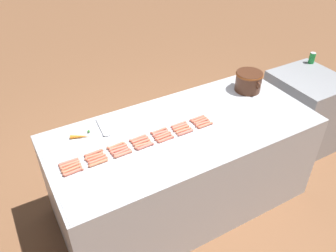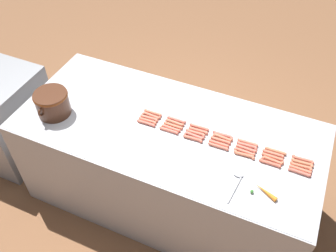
{
  "view_description": "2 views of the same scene",
  "coord_description": "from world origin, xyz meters",
  "px_view_note": "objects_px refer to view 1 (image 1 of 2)",
  "views": [
    {
      "loc": [
        1.95,
        -1.26,
        2.66
      ],
      "look_at": [
        0.04,
        -0.19,
        1.03
      ],
      "focal_mm": 36.64,
      "sensor_mm": 36.0,
      "label": 1
    },
    {
      "loc": [
        -1.76,
        -0.78,
        2.91
      ],
      "look_at": [
        -0.01,
        -0.0,
        0.93
      ],
      "focal_mm": 39.39,
      "sensor_mm": 36.0,
      "label": 2
    }
  ],
  "objects_px": {
    "hot_dog_1": "(94,153)",
    "bean_pot": "(249,80)",
    "back_cabinet": "(302,113)",
    "serving_spoon": "(104,132)",
    "hot_dog_27": "(203,123)",
    "hot_dog_31": "(145,146)",
    "hot_dog_34": "(205,125)",
    "hot_dog_4": "(159,131)",
    "hot_dog_14": "(71,167)",
    "hot_dog_8": "(94,156)",
    "hot_dog_11": "(160,133)",
    "hot_dog_24": "(143,145)",
    "hot_dog_32": "(166,139)",
    "hot_dog_17": "(142,142)",
    "hot_dog_6": "(197,118)",
    "hot_dog_19": "(181,128)",
    "hot_dog_28": "(73,172)",
    "hot_dog_13": "(199,120)",
    "hot_dog_23": "(121,152)",
    "carrot": "(81,136)",
    "hot_dog_21": "(72,169)",
    "hot_dog_26": "(184,130)",
    "hot_dog_12": "(180,126)",
    "hot_dog_7": "(69,164)",
    "soda_can": "(312,58)",
    "hot_dog_18": "(163,135)",
    "hot_dog_16": "(119,150)",
    "hot_dog_22": "(98,160)",
    "hot_dog_10": "(140,140)",
    "hot_dog_20": "(201,121)",
    "hot_dog_30": "(123,154)",
    "hot_dog_5": "(179,124)",
    "hot_dog_33": "(186,132)",
    "hot_dog_9": "(118,147)",
    "hot_dog_2": "(116,146)",
    "hot_dog_0": "(68,162)"
  },
  "relations": [
    {
      "from": "hot_dog_23",
      "to": "hot_dog_27",
      "type": "xyz_separation_m",
      "value": [
        -0.0,
        0.75,
        0.0
      ]
    },
    {
      "from": "hot_dog_28",
      "to": "hot_dog_34",
      "type": "bearing_deg",
      "value": 90.0
    },
    {
      "from": "back_cabinet",
      "to": "hot_dog_32",
      "type": "distance_m",
      "value": 1.95
    },
    {
      "from": "hot_dog_32",
      "to": "hot_dog_4",
      "type": "bearing_deg",
      "value": 178.93
    },
    {
      "from": "hot_dog_2",
      "to": "hot_dog_9",
      "type": "height_order",
      "value": "same"
    },
    {
      "from": "hot_dog_6",
      "to": "hot_dog_19",
      "type": "relative_size",
      "value": 1.0
    },
    {
      "from": "hot_dog_7",
      "to": "back_cabinet",
      "type": "bearing_deg",
      "value": 91.91
    },
    {
      "from": "hot_dog_19",
      "to": "hot_dog_26",
      "type": "relative_size",
      "value": 1.0
    },
    {
      "from": "hot_dog_23",
      "to": "hot_dog_27",
      "type": "distance_m",
      "value": 0.75
    },
    {
      "from": "hot_dog_28",
      "to": "hot_dog_20",
      "type": "bearing_deg",
      "value": 93.15
    },
    {
      "from": "hot_dog_8",
      "to": "hot_dog_26",
      "type": "distance_m",
      "value": 0.76
    },
    {
      "from": "carrot",
      "to": "hot_dog_21",
      "type": "bearing_deg",
      "value": -28.3
    },
    {
      "from": "hot_dog_4",
      "to": "hot_dog_17",
      "type": "bearing_deg",
      "value": -71.25
    },
    {
      "from": "back_cabinet",
      "to": "hot_dog_34",
      "type": "bearing_deg",
      "value": -83.06
    },
    {
      "from": "hot_dog_31",
      "to": "hot_dog_34",
      "type": "relative_size",
      "value": 1.0
    },
    {
      "from": "hot_dog_2",
      "to": "hot_dog_10",
      "type": "height_order",
      "value": "same"
    },
    {
      "from": "hot_dog_8",
      "to": "hot_dog_11",
      "type": "xyz_separation_m",
      "value": [
        -0.0,
        0.57,
        0.0
      ]
    },
    {
      "from": "hot_dog_22",
      "to": "hot_dog_28",
      "type": "distance_m",
      "value": 0.2
    },
    {
      "from": "back_cabinet",
      "to": "hot_dog_27",
      "type": "relative_size",
      "value": 5.86
    },
    {
      "from": "hot_dog_13",
      "to": "hot_dog_16",
      "type": "distance_m",
      "value": 0.76
    },
    {
      "from": "hot_dog_5",
      "to": "hot_dog_32",
      "type": "bearing_deg",
      "value": -57.64
    },
    {
      "from": "hot_dog_12",
      "to": "hot_dog_4",
      "type": "bearing_deg",
      "value": -99.33
    },
    {
      "from": "hot_dog_27",
      "to": "hot_dog_12",
      "type": "bearing_deg",
      "value": -108.22
    },
    {
      "from": "hot_dog_11",
      "to": "carrot",
      "type": "height_order",
      "value": "carrot"
    },
    {
      "from": "hot_dog_13",
      "to": "bean_pot",
      "type": "height_order",
      "value": "bean_pot"
    },
    {
      "from": "hot_dog_24",
      "to": "hot_dog_32",
      "type": "height_order",
      "value": "same"
    },
    {
      "from": "hot_dog_24",
      "to": "hot_dog_27",
      "type": "xyz_separation_m",
      "value": [
        -0.0,
        0.57,
        0.0
      ]
    },
    {
      "from": "hot_dog_18",
      "to": "soda_can",
      "type": "height_order",
      "value": "soda_can"
    },
    {
      "from": "hot_dog_4",
      "to": "hot_dog_14",
      "type": "height_order",
      "value": "same"
    },
    {
      "from": "hot_dog_32",
      "to": "serving_spoon",
      "type": "relative_size",
      "value": 0.57
    },
    {
      "from": "serving_spoon",
      "to": "hot_dog_4",
      "type": "bearing_deg",
      "value": 61.31
    },
    {
      "from": "hot_dog_13",
      "to": "hot_dog_23",
      "type": "distance_m",
      "value": 0.76
    },
    {
      "from": "hot_dog_14",
      "to": "hot_dog_30",
      "type": "height_order",
      "value": "same"
    },
    {
      "from": "hot_dog_10",
      "to": "hot_dog_19",
      "type": "height_order",
      "value": "same"
    },
    {
      "from": "hot_dog_20",
      "to": "hot_dog_34",
      "type": "xyz_separation_m",
      "value": [
        0.06,
        -0.0,
        0.0
      ]
    },
    {
      "from": "hot_dog_16",
      "to": "hot_dog_19",
      "type": "xyz_separation_m",
      "value": [
        -0.0,
        0.56,
        0.0
      ]
    },
    {
      "from": "carrot",
      "to": "serving_spoon",
      "type": "bearing_deg",
      "value": 82.16
    },
    {
      "from": "hot_dog_14",
      "to": "hot_dog_34",
      "type": "height_order",
      "value": "same"
    },
    {
      "from": "hot_dog_11",
      "to": "hot_dog_13",
      "type": "height_order",
      "value": "same"
    },
    {
      "from": "hot_dog_0",
      "to": "hot_dog_11",
      "type": "xyz_separation_m",
      "value": [
        0.03,
        0.76,
        0.0
      ]
    },
    {
      "from": "hot_dog_7",
      "to": "hot_dog_28",
      "type": "relative_size",
      "value": 1.0
    },
    {
      "from": "hot_dog_5",
      "to": "hot_dog_16",
      "type": "height_order",
      "value": "same"
    },
    {
      "from": "hot_dog_6",
      "to": "hot_dog_9",
      "type": "height_order",
      "value": "same"
    },
    {
      "from": "hot_dog_7",
      "to": "hot_dog_30",
      "type": "bearing_deg",
      "value": 76.75
    },
    {
      "from": "back_cabinet",
      "to": "serving_spoon",
      "type": "height_order",
      "value": "serving_spoon"
    },
    {
      "from": "hot_dog_33",
      "to": "hot_dog_30",
      "type": "bearing_deg",
      "value": -90.58
    },
    {
      "from": "hot_dog_1",
      "to": "bean_pot",
      "type": "relative_size",
      "value": 0.48
    },
    {
      "from": "hot_dog_28",
      "to": "soda_can",
      "type": "height_order",
      "value": "soda_can"
    },
    {
      "from": "hot_dog_2",
      "to": "hot_dog_22",
      "type": "distance_m",
      "value": 0.2
    },
    {
      "from": "hot_dog_8",
      "to": "hot_dog_33",
      "type": "relative_size",
      "value": 1.0
    }
  ]
}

